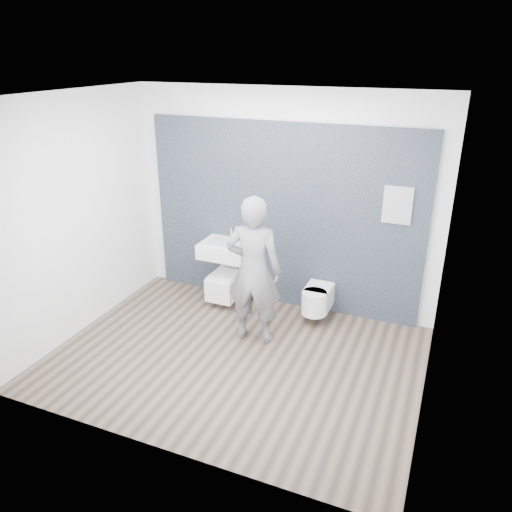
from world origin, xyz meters
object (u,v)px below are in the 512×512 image
at_px(toilet_square, 226,283).
at_px(visitor, 254,271).
at_px(washbasin, 226,249).
at_px(toilet_rounded, 317,299).

height_order(toilet_square, visitor, visitor).
xyz_separation_m(toilet_square, visitor, (0.71, -0.72, 0.61)).
distance_m(washbasin, toilet_rounded, 1.35).
xyz_separation_m(washbasin, visitor, (0.71, -0.74, 0.12)).
bearing_deg(toilet_rounded, visitor, -128.63).
bearing_deg(toilet_rounded, toilet_square, 179.44).
height_order(washbasin, visitor, visitor).
distance_m(toilet_rounded, visitor, 1.07).
xyz_separation_m(toilet_square, toilet_rounded, (1.27, -0.01, 0.02)).
distance_m(toilet_square, toilet_rounded, 1.27).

